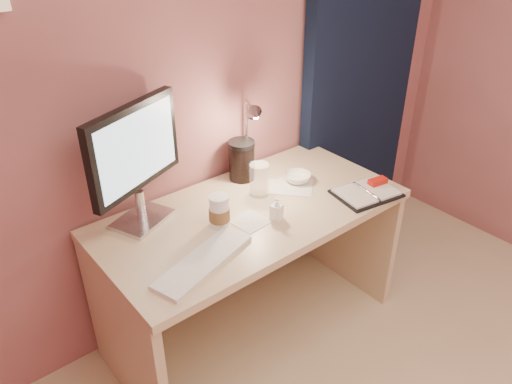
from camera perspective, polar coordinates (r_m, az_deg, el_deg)
room at (r=2.89m, az=10.71°, el=14.04°), size 3.50×3.50×3.50m
desk at (r=2.42m, az=-1.57°, el=-5.76°), size 1.40×0.70×0.73m
monitor at (r=2.06m, az=-13.81°, el=4.09°), size 0.47×0.26×0.53m
keyboard at (r=1.94m, az=-6.01°, el=-7.88°), size 0.48×0.26×0.02m
planner at (r=2.41m, az=12.60°, el=0.02°), size 0.32×0.26×0.05m
paper_a at (r=2.16m, az=-0.68°, el=-3.35°), size 0.16×0.16×0.00m
paper_b at (r=2.42m, az=2.90°, el=0.60°), size 0.20×0.20×0.00m
paper_c at (r=2.42m, az=4.44°, el=0.58°), size 0.24×0.24×0.00m
coffee_cup at (r=2.11m, az=-4.21°, el=-2.28°), size 0.09×0.09×0.14m
clear_cup at (r=2.32m, az=0.36°, el=1.43°), size 0.09×0.09×0.16m
bowl at (r=2.46m, az=4.76°, el=1.64°), size 0.17×0.17×0.04m
lotion_bottle at (r=2.15m, az=2.37°, el=-1.91°), size 0.06×0.06×0.10m
dark_jar at (r=2.45m, az=-1.64°, el=3.43°), size 0.13×0.13×0.18m
desk_lamp at (r=2.41m, az=1.07°, el=7.25°), size 0.16×0.25×0.40m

